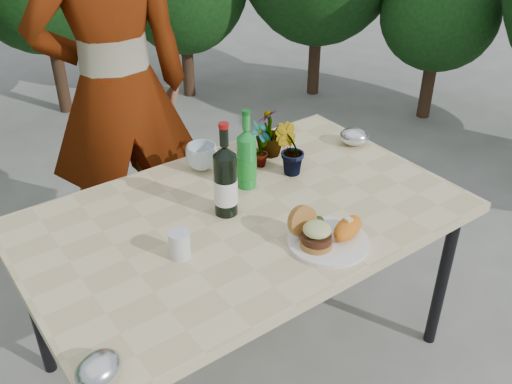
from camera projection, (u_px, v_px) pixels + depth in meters
ground at (245, 353)px, 2.51m from camera, size 80.00×80.00×0.00m
patio_table at (243, 225)px, 2.14m from camera, size 1.60×1.00×0.75m
shrub_hedge at (97, 8)px, 2.99m from camera, size 6.99×5.09×2.24m
dinner_plate at (328, 241)px, 1.94m from camera, size 0.28×0.28×0.01m
burger_stack at (313, 232)px, 1.90m from camera, size 0.11×0.16×0.11m
sweet_potato at (348, 228)px, 1.94m from camera, size 0.17×0.12×0.06m
grilled_veg at (314, 222)px, 2.01m from camera, size 0.08×0.05×0.03m
wine_bottle at (225, 182)px, 2.04m from camera, size 0.09×0.09×0.36m
sparkling_water at (247, 159)px, 2.20m from camera, size 0.08×0.08×0.33m
plastic_cup at (180, 245)px, 1.86m from camera, size 0.07×0.07×0.09m
seedling_left at (260, 145)px, 2.35m from camera, size 0.13×0.11×0.20m
seedling_mid at (290, 150)px, 2.29m from camera, size 0.15×0.15×0.22m
seedling_right at (270, 131)px, 2.43m from camera, size 0.16×0.16×0.22m
blue_bowl at (202, 157)px, 2.36m from camera, size 0.17×0.17×0.10m
foil_packet_left at (99, 369)px, 1.44m from camera, size 0.16×0.15×0.08m
foil_packet_right at (354, 137)px, 2.55m from camera, size 0.17×0.17×0.08m
person at (117, 92)px, 2.53m from camera, size 0.77×0.57×1.93m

